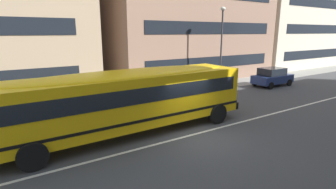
% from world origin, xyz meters
% --- Properties ---
extents(ground_plane, '(400.00, 400.00, 0.00)m').
position_xyz_m(ground_plane, '(0.00, 0.00, 0.00)').
color(ground_plane, '#424244').
extents(sidewalk_far, '(120.00, 3.00, 0.01)m').
position_xyz_m(sidewalk_far, '(0.00, 8.19, 0.01)').
color(sidewalk_far, gray).
rests_on(sidewalk_far, ground_plane).
extents(lane_centreline, '(110.00, 0.16, 0.01)m').
position_xyz_m(lane_centreline, '(0.00, 0.00, 0.00)').
color(lane_centreline, silver).
rests_on(lane_centreline, ground_plane).
extents(school_bus, '(13.70, 3.25, 3.05)m').
position_xyz_m(school_bus, '(-2.67, 1.82, 1.81)').
color(school_bus, yellow).
rests_on(school_bus, ground_plane).
extents(parked_car_dark_blue_near_corner, '(3.91, 1.90, 1.64)m').
position_xyz_m(parked_car_dark_blue_near_corner, '(13.14, 5.31, 0.84)').
color(parked_car_dark_blue_near_corner, navy).
rests_on(parked_car_dark_blue_near_corner, ground_plane).
extents(street_lamp, '(0.44, 0.44, 6.80)m').
position_xyz_m(street_lamp, '(8.81, 7.49, 4.31)').
color(street_lamp, '#38383D').
rests_on(street_lamp, ground_plane).
extents(apartment_block_far_right, '(18.89, 11.68, 16.50)m').
position_xyz_m(apartment_block_far_right, '(29.16, 15.51, 8.25)').
color(apartment_block_far_right, beige).
rests_on(apartment_block_far_right, ground_plane).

